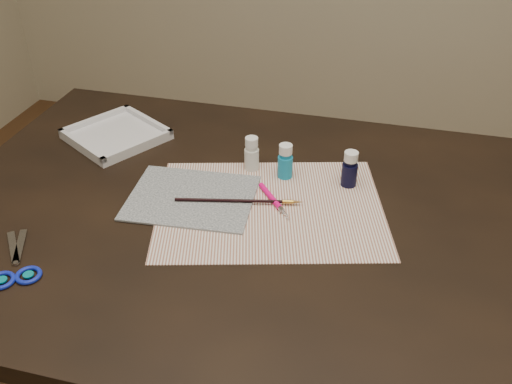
% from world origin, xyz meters
% --- Properties ---
extents(table, '(1.30, 0.90, 0.75)m').
position_xyz_m(table, '(0.00, 0.00, 0.38)').
color(table, black).
rests_on(table, ground).
extents(paper, '(0.52, 0.45, 0.00)m').
position_xyz_m(paper, '(0.02, 0.02, 0.75)').
color(paper, white).
rests_on(paper, table).
extents(canvas, '(0.27, 0.22, 0.00)m').
position_xyz_m(canvas, '(-0.14, 0.01, 0.75)').
color(canvas, black).
rests_on(canvas, paper).
extents(paint_bottle_white, '(0.04, 0.04, 0.08)m').
position_xyz_m(paint_bottle_white, '(-0.05, 0.16, 0.79)').
color(paint_bottle_white, silver).
rests_on(paint_bottle_white, table).
extents(paint_bottle_cyan, '(0.04, 0.04, 0.08)m').
position_xyz_m(paint_bottle_cyan, '(0.03, 0.14, 0.79)').
color(paint_bottle_cyan, '#1386B6').
rests_on(paint_bottle_cyan, table).
extents(paint_bottle_navy, '(0.04, 0.04, 0.08)m').
position_xyz_m(paint_bottle_navy, '(0.16, 0.14, 0.79)').
color(paint_bottle_navy, black).
rests_on(paint_bottle_navy, table).
extents(paintbrush, '(0.26, 0.06, 0.01)m').
position_xyz_m(paintbrush, '(-0.04, 0.02, 0.76)').
color(paintbrush, black).
rests_on(paintbrush, canvas).
extents(craft_knife, '(0.09, 0.11, 0.01)m').
position_xyz_m(craft_knife, '(0.03, 0.04, 0.76)').
color(craft_knife, '#FD097C').
rests_on(craft_knife, paper).
extents(scissors, '(0.18, 0.19, 0.01)m').
position_xyz_m(scissors, '(-0.38, -0.24, 0.75)').
color(scissors, silver).
rests_on(scissors, table).
extents(palette_tray, '(0.27, 0.27, 0.02)m').
position_xyz_m(palette_tray, '(-0.40, 0.21, 0.76)').
color(palette_tray, silver).
rests_on(palette_tray, table).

